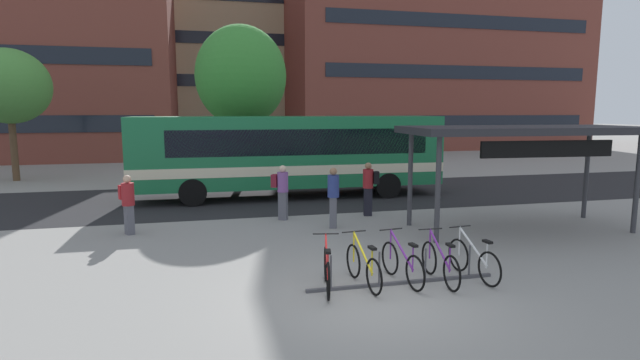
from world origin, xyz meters
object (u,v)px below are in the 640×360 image
at_px(parked_bicycle_yellow_1, 363,267).
at_px(commuter_red_pack_2, 128,200).
at_px(street_tree_1, 9,86).
at_px(transit_shelter, 524,133).
at_px(commuter_teal_pack_3, 333,193).
at_px(parked_bicycle_red_0, 327,270).
at_px(commuter_black_pack_1, 369,185).
at_px(parked_bicycle_white_4, 473,260).
at_px(commuter_maroon_pack_0, 282,188).
at_px(parked_bicycle_purple_3, 440,264).
at_px(street_tree_0, 241,76).
at_px(city_bus, 288,153).
at_px(parked_bicycle_purple_2, 402,264).

xyz_separation_m(parked_bicycle_yellow_1, commuter_red_pack_2, (-5.05, 5.43, 0.57)).
height_order(commuter_red_pack_2, street_tree_1, street_tree_1).
xyz_separation_m(transit_shelter, commuter_red_pack_2, (-10.94, 2.05, -1.83)).
relative_size(parked_bicycle_yellow_1, commuter_teal_pack_3, 0.97).
xyz_separation_m(parked_bicycle_red_0, commuter_teal_pack_3, (1.45, 4.90, 0.65)).
height_order(commuter_black_pack_1, street_tree_1, street_tree_1).
relative_size(parked_bicycle_red_0, transit_shelter, 0.25).
relative_size(parked_bicycle_white_4, commuter_maroon_pack_0, 0.99).
xyz_separation_m(parked_bicycle_purple_3, commuter_red_pack_2, (-6.61, 5.60, 0.57)).
distance_m(transit_shelter, street_tree_1, 23.07).
xyz_separation_m(commuter_maroon_pack_0, commuter_red_pack_2, (-4.45, -0.80, -0.04)).
xyz_separation_m(commuter_maroon_pack_0, street_tree_0, (-0.52, 8.41, 4.00)).
bearing_deg(street_tree_0, parked_bicycle_yellow_1, -85.63).
height_order(city_bus, parked_bicycle_purple_3, city_bus).
bearing_deg(parked_bicycle_white_4, commuter_red_pack_2, 47.11).
xyz_separation_m(transit_shelter, commuter_maroon_pack_0, (-6.49, 2.86, -1.78)).
bearing_deg(commuter_maroon_pack_0, transit_shelter, 6.11).
xyz_separation_m(commuter_black_pack_1, commuter_teal_pack_3, (-1.56, -1.31, 0.01)).
distance_m(commuter_black_pack_1, commuter_teal_pack_3, 2.04).
bearing_deg(commuter_black_pack_1, parked_bicycle_purple_3, 95.23).
height_order(commuter_black_pack_1, commuter_teal_pack_3, commuter_teal_pack_3).
relative_size(parked_bicycle_red_0, commuter_black_pack_1, 0.97).
height_order(transit_shelter, commuter_black_pack_1, transit_shelter).
xyz_separation_m(parked_bicycle_red_0, parked_bicycle_white_4, (3.08, -0.08, 0.00)).
distance_m(parked_bicycle_purple_3, street_tree_0, 15.75).
relative_size(parked_bicycle_purple_3, street_tree_0, 0.23).
relative_size(commuter_maroon_pack_0, commuter_black_pack_1, 0.99).
bearing_deg(parked_bicycle_yellow_1, street_tree_1, 28.81).
height_order(parked_bicycle_red_0, street_tree_1, street_tree_1).
bearing_deg(transit_shelter, commuter_black_pack_1, 145.84).
distance_m(parked_bicycle_red_0, parked_bicycle_yellow_1, 0.75).
xyz_separation_m(city_bus, transit_shelter, (5.58, -6.93, 1.01)).
height_order(city_bus, commuter_black_pack_1, city_bus).
relative_size(transit_shelter, commuter_teal_pack_3, 3.85).
distance_m(parked_bicycle_purple_2, commuter_red_pack_2, 8.02).
xyz_separation_m(parked_bicycle_purple_2, transit_shelter, (5.07, 3.38, 2.40)).
distance_m(parked_bicycle_white_4, commuter_teal_pack_3, 5.27).
height_order(commuter_red_pack_2, street_tree_0, street_tree_0).
distance_m(parked_bicycle_purple_2, parked_bicycle_purple_3, 0.76).
bearing_deg(commuter_teal_pack_3, street_tree_1, -117.03).
bearing_deg(transit_shelter, commuter_maroon_pack_0, 159.66).
distance_m(parked_bicycle_white_4, commuter_maroon_pack_0, 7.02).
xyz_separation_m(parked_bicycle_yellow_1, street_tree_0, (-1.12, 14.65, 4.62)).
bearing_deg(city_bus, parked_bicycle_yellow_1, 89.19).
relative_size(parked_bicycle_red_0, parked_bicycle_purple_2, 0.99).
distance_m(commuter_black_pack_1, street_tree_0, 9.97).
height_order(parked_bicycle_white_4, street_tree_1, street_tree_1).
bearing_deg(parked_bicycle_purple_2, commuter_red_pack_2, 40.91).
bearing_deg(commuter_teal_pack_3, city_bus, -156.85).
bearing_deg(commuter_maroon_pack_0, parked_bicycle_purple_3, -41.47).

